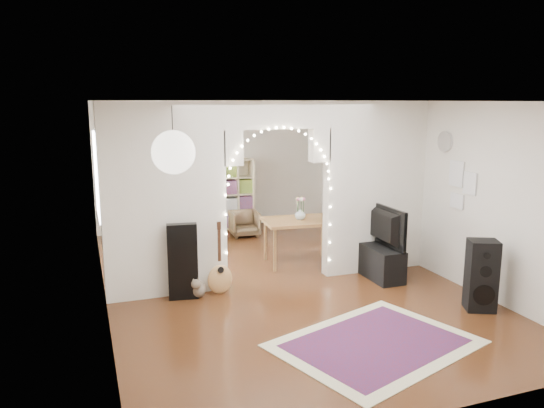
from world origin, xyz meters
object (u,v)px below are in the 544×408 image
object	(u,v)px
bookcase	(220,195)
dining_chair_right	(244,223)
floor_speaker	(481,276)
dining_table	(300,224)
media_console	(378,261)
dining_chair_left	(192,231)
acoustic_guitar	(220,268)

from	to	relation	value
bookcase	dining_chair_right	world-z (taller)	bookcase
floor_speaker	dining_table	world-z (taller)	floor_speaker
floor_speaker	dining_chair_right	distance (m)	5.06
floor_speaker	bookcase	world-z (taller)	bookcase
media_console	dining_chair_right	xyz separation A→B (m)	(-1.22, 3.12, 0.01)
media_console	dining_table	size ratio (longest dim) A/B	0.79
media_console	dining_chair_left	size ratio (longest dim) A/B	1.61
bookcase	dining_chair_right	size ratio (longest dim) A/B	2.62
bookcase	dining_table	size ratio (longest dim) A/B	1.17
media_console	acoustic_guitar	bearing A→B (deg)	177.47
floor_speaker	dining_chair_left	xyz separation A→B (m)	(-2.93, 4.36, -0.19)
acoustic_guitar	floor_speaker	distance (m)	3.52
dining_chair_left	dining_chair_right	world-z (taller)	dining_chair_left
dining_table	dining_chair_right	distance (m)	2.13
acoustic_guitar	dining_chair_right	size ratio (longest dim) A/B	1.57
bookcase	media_console	bearing A→B (deg)	-81.68
media_console	dining_chair_right	bearing A→B (deg)	111.37
acoustic_guitar	dining_table	world-z (taller)	acoustic_guitar
dining_chair_right	dining_chair_left	bearing A→B (deg)	-159.10
dining_chair_left	acoustic_guitar	bearing A→B (deg)	-112.48
acoustic_guitar	dining_chair_left	distance (m)	2.65
acoustic_guitar	floor_speaker	bearing A→B (deg)	-33.93
acoustic_guitar	dining_chair_left	size ratio (longest dim) A/B	1.44
floor_speaker	dining_chair_left	distance (m)	5.26
floor_speaker	media_console	size ratio (longest dim) A/B	0.94
bookcase	acoustic_guitar	bearing A→B (deg)	-117.78
acoustic_guitar	dining_table	xyz separation A→B (m)	(1.63, 0.95, 0.29)
acoustic_guitar	floor_speaker	xyz separation A→B (m)	(3.07, -1.72, 0.08)
acoustic_guitar	dining_chair_left	bearing A→B (deg)	82.35
media_console	bookcase	world-z (taller)	bookcase
floor_speaker	dining_table	size ratio (longest dim) A/B	0.74
bookcase	dining_chair_left	size ratio (longest dim) A/B	2.39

